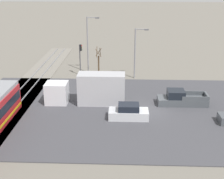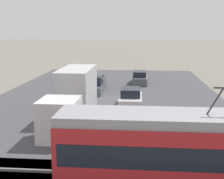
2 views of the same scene
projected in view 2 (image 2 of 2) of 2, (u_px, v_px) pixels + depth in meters
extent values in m
plane|color=slate|center=(107.00, 100.00, 29.63)|extent=(320.00, 320.00, 0.00)
cube|color=#424247|center=(107.00, 100.00, 29.62)|extent=(22.09, 42.36, 0.08)
cube|color=gray|center=(72.00, 172.00, 14.46)|extent=(61.62, 0.10, 0.14)
cube|color=#B21E23|center=(223.00, 157.00, 12.93)|extent=(13.81, 2.53, 2.81)
cube|color=black|center=(223.00, 149.00, 12.86)|extent=(13.39, 2.56, 0.94)
cube|color=gold|center=(221.00, 176.00, 13.10)|extent=(13.67, 2.57, 0.27)
cylinder|color=#2D2D33|center=(215.00, 101.00, 12.51)|extent=(0.66, 0.07, 1.15)
cube|color=silver|center=(60.00, 119.00, 18.76)|extent=(2.31, 2.58, 2.50)
cube|color=#B2B2B7|center=(77.00, 92.00, 23.84)|extent=(2.31, 5.48, 3.68)
cube|color=#196B38|center=(62.00, 87.00, 23.87)|extent=(0.02, 2.74, 0.92)
cube|color=#4C5156|center=(94.00, 87.00, 33.46)|extent=(2.08, 5.81, 0.84)
cube|color=black|center=(93.00, 80.00, 32.49)|extent=(1.91, 1.97, 0.91)
cube|color=#4C5156|center=(87.00, 79.00, 34.60)|extent=(0.12, 2.90, 0.49)
cube|color=#4C5156|center=(104.00, 79.00, 34.44)|extent=(0.12, 2.90, 0.49)
cube|color=#4C5156|center=(98.00, 77.00, 36.05)|extent=(1.91, 0.23, 0.49)
cube|color=red|center=(91.00, 80.00, 36.29)|extent=(0.14, 0.04, 0.18)
cube|color=#4C5156|center=(139.00, 80.00, 38.01)|extent=(1.79, 4.31, 0.88)
cube|color=black|center=(140.00, 74.00, 37.87)|extent=(1.54, 2.24, 0.65)
cube|color=silver|center=(131.00, 101.00, 26.85)|extent=(1.89, 4.22, 0.93)
cube|color=black|center=(131.00, 92.00, 26.70)|extent=(1.63, 2.19, 0.68)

